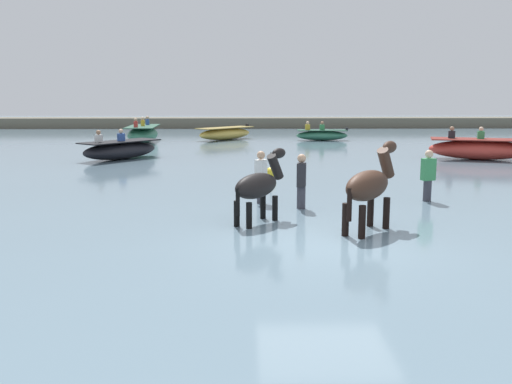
{
  "coord_description": "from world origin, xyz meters",
  "views": [
    {
      "loc": [
        -1.48,
        -10.09,
        3.04
      ],
      "look_at": [
        -1.23,
        2.38,
        0.86
      ],
      "focal_mm": 40.34,
      "sensor_mm": 36.0,
      "label": 1
    }
  ],
  "objects_px": {
    "person_wading_mid": "(301,187)",
    "channel_buoy": "(271,173)",
    "person_wading_close": "(261,182)",
    "boat_mid_outer": "(225,134)",
    "boat_distant_west": "(143,134)",
    "boat_near_starboard": "(480,149)",
    "horse_lead_dark_bay": "(369,188)",
    "boat_far_offshore": "(322,135)",
    "boat_far_inshore": "(120,150)",
    "person_spectator_far": "(428,181)",
    "horse_trailing_black": "(258,188)"
  },
  "relations": [
    {
      "from": "person_wading_close",
      "to": "person_wading_mid",
      "type": "distance_m",
      "value": 1.15
    },
    {
      "from": "horse_lead_dark_bay",
      "to": "boat_near_starboard",
      "type": "height_order",
      "value": "horse_lead_dark_bay"
    },
    {
      "from": "boat_mid_outer",
      "to": "boat_distant_west",
      "type": "bearing_deg",
      "value": -158.59
    },
    {
      "from": "person_spectator_far",
      "to": "boat_mid_outer",
      "type": "bearing_deg",
      "value": 106.87
    },
    {
      "from": "boat_far_inshore",
      "to": "boat_mid_outer",
      "type": "relative_size",
      "value": 1.0
    },
    {
      "from": "person_wading_close",
      "to": "person_spectator_far",
      "type": "bearing_deg",
      "value": 2.27
    },
    {
      "from": "horse_lead_dark_bay",
      "to": "channel_buoy",
      "type": "height_order",
      "value": "horse_lead_dark_bay"
    },
    {
      "from": "horse_lead_dark_bay",
      "to": "boat_far_offshore",
      "type": "bearing_deg",
      "value": 84.82
    },
    {
      "from": "horse_trailing_black",
      "to": "person_wading_close",
      "type": "relative_size",
      "value": 1.14
    },
    {
      "from": "channel_buoy",
      "to": "person_spectator_far",
      "type": "bearing_deg",
      "value": -45.85
    },
    {
      "from": "horse_trailing_black",
      "to": "person_wading_close",
      "type": "bearing_deg",
      "value": 86.91
    },
    {
      "from": "boat_mid_outer",
      "to": "channel_buoy",
      "type": "xyz_separation_m",
      "value": [
        1.91,
        -14.71,
        -0.16
      ]
    },
    {
      "from": "person_wading_mid",
      "to": "channel_buoy",
      "type": "height_order",
      "value": "person_wading_mid"
    },
    {
      "from": "boat_mid_outer",
      "to": "person_spectator_far",
      "type": "height_order",
      "value": "person_spectator_far"
    },
    {
      "from": "boat_far_offshore",
      "to": "person_spectator_far",
      "type": "distance_m",
      "value": 17.97
    },
    {
      "from": "boat_far_offshore",
      "to": "person_wading_close",
      "type": "xyz_separation_m",
      "value": [
        -3.91,
        -18.13,
        0.21
      ]
    },
    {
      "from": "boat_far_inshore",
      "to": "boat_near_starboard",
      "type": "height_order",
      "value": "boat_near_starboard"
    },
    {
      "from": "boat_mid_outer",
      "to": "person_wading_mid",
      "type": "bearing_deg",
      "value": -82.94
    },
    {
      "from": "boat_distant_west",
      "to": "channel_buoy",
      "type": "relative_size",
      "value": 4.93
    },
    {
      "from": "horse_lead_dark_bay",
      "to": "person_spectator_far",
      "type": "relative_size",
      "value": 1.26
    },
    {
      "from": "person_wading_close",
      "to": "person_spectator_far",
      "type": "height_order",
      "value": "same"
    },
    {
      "from": "horse_lead_dark_bay",
      "to": "person_wading_mid",
      "type": "relative_size",
      "value": 1.26
    },
    {
      "from": "boat_near_starboard",
      "to": "boat_far_offshore",
      "type": "bearing_deg",
      "value": 119.08
    },
    {
      "from": "boat_mid_outer",
      "to": "boat_far_offshore",
      "type": "bearing_deg",
      "value": -5.88
    },
    {
      "from": "boat_far_inshore",
      "to": "channel_buoy",
      "type": "bearing_deg",
      "value": -42.56
    },
    {
      "from": "horse_trailing_black",
      "to": "boat_distant_west",
      "type": "xyz_separation_m",
      "value": [
        -5.69,
        19.13,
        -0.3
      ]
    },
    {
      "from": "boat_distant_west",
      "to": "boat_far_inshore",
      "type": "relative_size",
      "value": 1.18
    },
    {
      "from": "boat_distant_west",
      "to": "person_spectator_far",
      "type": "distance_m",
      "value": 19.55
    },
    {
      "from": "boat_mid_outer",
      "to": "boat_near_starboard",
      "type": "bearing_deg",
      "value": -42.86
    },
    {
      "from": "horse_trailing_black",
      "to": "boat_far_offshore",
      "type": "bearing_deg",
      "value": 78.77
    },
    {
      "from": "channel_buoy",
      "to": "horse_lead_dark_bay",
      "type": "bearing_deg",
      "value": -77.12
    },
    {
      "from": "horse_trailing_black",
      "to": "boat_distant_west",
      "type": "relative_size",
      "value": 0.46
    },
    {
      "from": "horse_trailing_black",
      "to": "boat_near_starboard",
      "type": "bearing_deg",
      "value": 50.46
    },
    {
      "from": "boat_far_inshore",
      "to": "boat_far_offshore",
      "type": "relative_size",
      "value": 1.2
    },
    {
      "from": "boat_far_offshore",
      "to": "person_wading_close",
      "type": "distance_m",
      "value": 18.55
    },
    {
      "from": "horse_lead_dark_bay",
      "to": "boat_distant_west",
      "type": "xyz_separation_m",
      "value": [
        -7.81,
        19.91,
        -0.42
      ]
    },
    {
      "from": "person_wading_close",
      "to": "boat_far_inshore",
      "type": "bearing_deg",
      "value": 120.03
    },
    {
      "from": "horse_lead_dark_bay",
      "to": "person_wading_mid",
      "type": "distance_m",
      "value": 2.5
    },
    {
      "from": "boat_near_starboard",
      "to": "person_spectator_far",
      "type": "xyz_separation_m",
      "value": [
        -4.89,
        -8.78,
        0.1
      ]
    },
    {
      "from": "boat_far_inshore",
      "to": "channel_buoy",
      "type": "distance_m",
      "value": 7.89
    },
    {
      "from": "person_wading_close",
      "to": "boat_far_offshore",
      "type": "bearing_deg",
      "value": 77.83
    },
    {
      "from": "boat_distant_west",
      "to": "person_spectator_far",
      "type": "relative_size",
      "value": 2.49
    },
    {
      "from": "boat_near_starboard",
      "to": "channel_buoy",
      "type": "xyz_separation_m",
      "value": [
        -8.6,
        -4.96,
        -0.23
      ]
    },
    {
      "from": "boat_mid_outer",
      "to": "person_wading_close",
      "type": "distance_m",
      "value": 18.75
    },
    {
      "from": "boat_distant_west",
      "to": "boat_near_starboard",
      "type": "distance_m",
      "value": 16.88
    },
    {
      "from": "person_wading_mid",
      "to": "boat_near_starboard",
      "type": "bearing_deg",
      "value": 49.91
    },
    {
      "from": "horse_trailing_black",
      "to": "person_wading_close",
      "type": "distance_m",
      "value": 2.15
    },
    {
      "from": "horse_trailing_black",
      "to": "person_wading_mid",
      "type": "relative_size",
      "value": 1.14
    },
    {
      "from": "person_wading_close",
      "to": "person_spectator_far",
      "type": "relative_size",
      "value": 1.0
    },
    {
      "from": "boat_distant_west",
      "to": "boat_far_offshore",
      "type": "bearing_deg",
      "value": 6.68
    }
  ]
}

